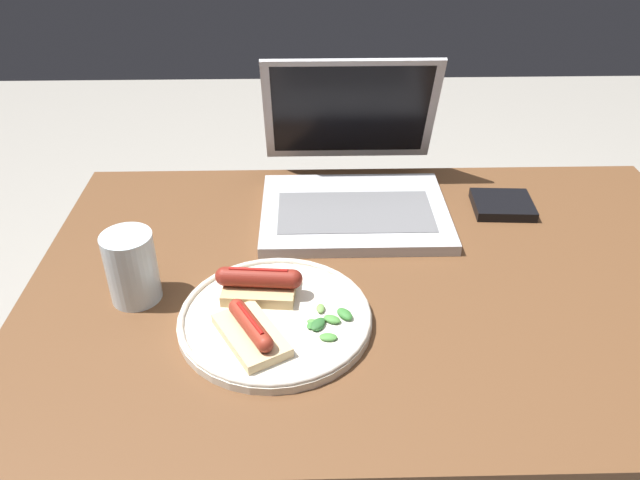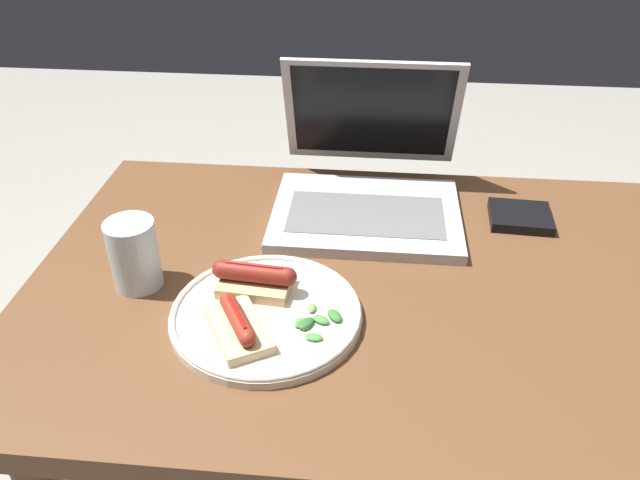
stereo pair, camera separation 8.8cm
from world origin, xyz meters
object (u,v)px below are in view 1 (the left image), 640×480
laptop (353,182)px  plate (275,317)px  drinking_glass (132,267)px  external_drive (503,205)px

laptop → plate: laptop is taller
drinking_glass → laptop: bearing=38.4°
drinking_glass → plate: bearing=-16.9°
external_drive → plate: bearing=-139.7°
plate → external_drive: size_ratio=2.45×
plate → drinking_glass: 0.21m
external_drive → laptop: bearing=177.4°
laptop → external_drive: size_ratio=3.10×
drinking_glass → external_drive: (0.57, 0.23, -0.04)m
plate → drinking_glass: (-0.19, 0.06, 0.04)m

